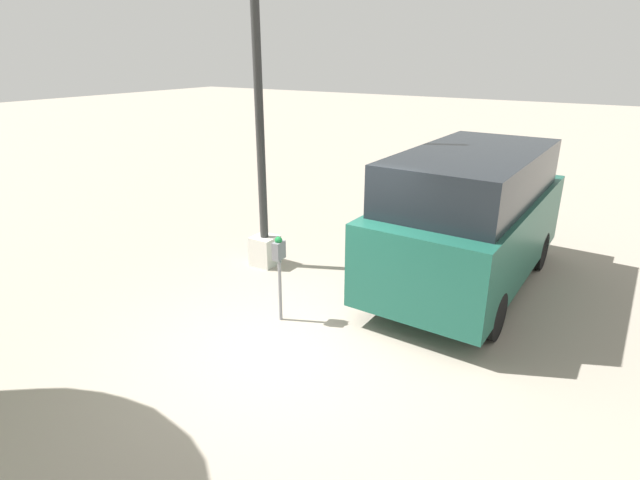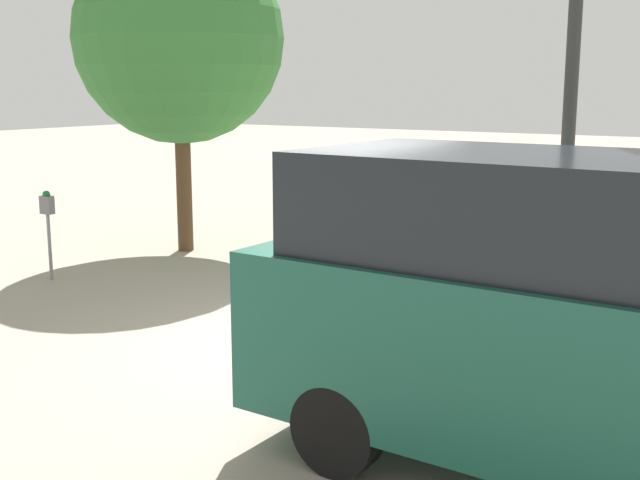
% 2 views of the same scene
% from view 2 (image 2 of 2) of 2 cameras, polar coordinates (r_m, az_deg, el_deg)
% --- Properties ---
extents(ground_plane, '(80.00, 80.00, 0.00)m').
position_cam_2_polar(ground_plane, '(8.68, -0.51, -7.79)').
color(ground_plane, gray).
extents(parking_meter_near, '(0.21, 0.12, 1.32)m').
position_cam_2_polar(parking_meter_near, '(8.60, 4.26, -1.29)').
color(parking_meter_near, gray).
rests_on(parking_meter_near, ground).
extents(parking_meter_far, '(0.21, 0.12, 1.31)m').
position_cam_2_polar(parking_meter_far, '(12.16, -18.80, 1.74)').
color(parking_meter_far, gray).
rests_on(parking_meter_far, ground).
extents(lamp_post, '(0.44, 0.44, 6.89)m').
position_cam_2_polar(lamp_post, '(9.24, 17.23, 7.02)').
color(lamp_post, beige).
rests_on(lamp_post, ground).
extents(parked_van, '(4.74, 2.09, 2.32)m').
position_cam_2_polar(parked_van, '(5.84, 17.87, -4.94)').
color(parked_van, '#195142').
rests_on(parked_van, ground).
extents(street_tree, '(3.45, 3.45, 5.28)m').
position_cam_2_polar(street_tree, '(13.73, -9.98, 13.91)').
color(street_tree, '#513823').
rests_on(street_tree, ground).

